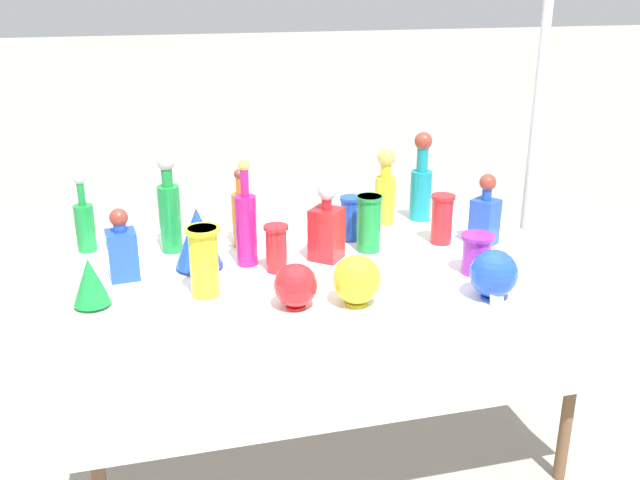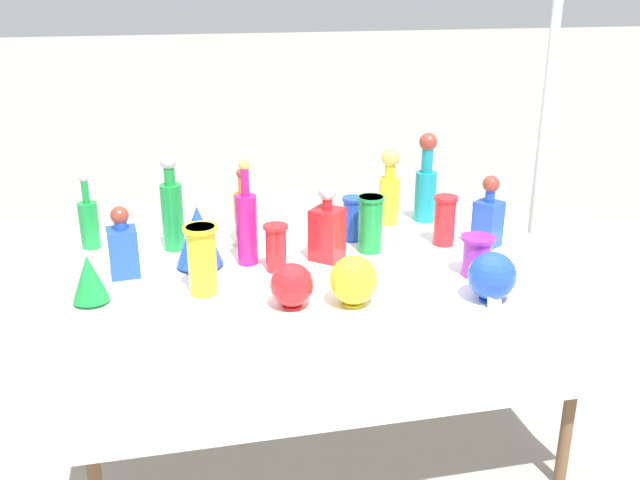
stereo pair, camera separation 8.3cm
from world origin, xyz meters
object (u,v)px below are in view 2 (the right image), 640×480
tall_bottle_2 (89,221)px  fluted_vase_0 (89,278)px  tall_bottle_0 (426,184)px  tall_bottle_1 (389,190)px  square_decanter_0 (488,217)px  slender_vase_5 (477,254)px  slender_vase_2 (353,217)px  slender_vase_3 (202,258)px  slender_vase_0 (370,222)px  round_bowl_0 (292,285)px  round_bowl_2 (492,276)px  tall_bottle_5 (247,225)px  cardboard_box_behind_left (311,285)px  tall_bottle_4 (172,209)px  slender_vase_1 (445,219)px  fluted_vase_1 (198,236)px  round_bowl_1 (353,280)px  slender_vase_4 (276,246)px  square_decanter_2 (327,229)px  square_decanter_1 (123,247)px  tall_bottle_3 (243,216)px  canopy_pole (540,166)px

tall_bottle_2 → fluted_vase_0: tall_bottle_2 is taller
tall_bottle_0 → tall_bottle_1: 0.16m
square_decanter_0 → slender_vase_5: 0.31m
tall_bottle_0 → slender_vase_2: tall_bottle_0 is taller
square_decanter_0 → fluted_vase_0: 1.47m
tall_bottle_1 → slender_vase_5: size_ratio=2.23×
square_decanter_0 → slender_vase_3: size_ratio=1.20×
slender_vase_0 → round_bowl_0: size_ratio=1.47×
tall_bottle_0 → round_bowl_2: bearing=-94.9°
tall_bottle_5 → cardboard_box_behind_left: tall_bottle_5 is taller
tall_bottle_4 → slender_vase_3: size_ratio=1.61×
slender_vase_1 → fluted_vase_1: bearing=-178.7°
round_bowl_2 → square_decanter_0: bearing=66.7°
tall_bottle_2 → cardboard_box_behind_left: (1.04, 0.85, -0.75)m
tall_bottle_1 → tall_bottle_4: 0.90m
tall_bottle_5 → cardboard_box_behind_left: 1.46m
round_bowl_0 → cardboard_box_behind_left: size_ratio=0.32×
slender_vase_5 → round_bowl_1: bearing=-164.4°
tall_bottle_2 → slender_vase_3: tall_bottle_2 is taller
tall_bottle_4 → tall_bottle_5: (0.26, -0.20, -0.01)m
tall_bottle_0 → tall_bottle_4: tall_bottle_0 is taller
slender_vase_4 → round_bowl_1: slender_vase_4 is taller
square_decanter_2 → fluted_vase_1: size_ratio=1.29×
slender_vase_2 → round_bowl_2: bearing=-65.5°
round_bowl_1 → slender_vase_0: bearing=67.4°
square_decanter_1 → round_bowl_2: bearing=-21.8°
slender_vase_3 → fluted_vase_0: slender_vase_3 is taller
slender_vase_5 → cardboard_box_behind_left: (-0.29, 1.42, -0.72)m
square_decanter_2 → round_bowl_0: size_ratio=1.99×
square_decanter_0 → slender_vase_2: 0.52m
square_decanter_2 → slender_vase_3: square_decanter_2 is taller
square_decanter_2 → cardboard_box_behind_left: square_decanter_2 is taller
slender_vase_0 → slender_vase_5: 0.43m
tall_bottle_2 → fluted_vase_0: 0.51m
slender_vase_5 → round_bowl_0: size_ratio=0.98×
tall_bottle_3 → slender_vase_2: size_ratio=1.75×
tall_bottle_1 → tall_bottle_0: bearing=1.0°
tall_bottle_0 → canopy_pole: (0.63, 0.20, -0.01)m
tall_bottle_1 → round_bowl_0: (-0.54, -0.71, -0.07)m
cardboard_box_behind_left → canopy_pole: size_ratio=0.20×
square_decanter_2 → tall_bottle_2: bearing=160.2°
tall_bottle_4 → square_decanter_1: bearing=-128.8°
slender_vase_3 → tall_bottle_4: bearing=100.9°
fluted_vase_1 → round_bowl_2: fluted_vase_1 is taller
slender_vase_1 → cardboard_box_behind_left: slender_vase_1 is taller
slender_vase_4 → canopy_pole: bearing=24.2°
tall_bottle_1 → cardboard_box_behind_left: size_ratio=0.69×
slender_vase_0 → canopy_pole: canopy_pole is taller
square_decanter_2 → round_bowl_1: size_ratio=1.78×
round_bowl_2 → tall_bottle_0: bearing=85.1°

